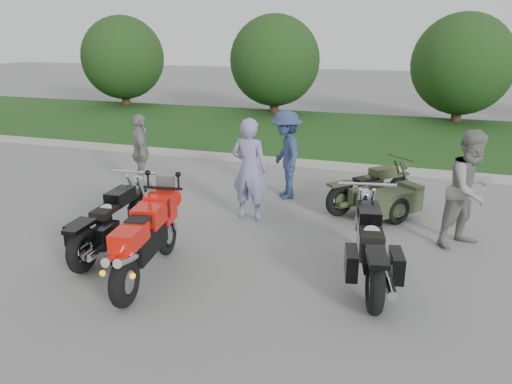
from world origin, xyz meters
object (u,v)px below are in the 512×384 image
(cruiser_sidecar, at_px, (380,197))
(person_denim, at_px, (286,155))
(cruiser_left, at_px, (110,224))
(person_grey, at_px, (470,189))
(sportbike_red, at_px, (145,238))
(person_back, at_px, (141,153))
(person_stripe, at_px, (249,169))
(cruiser_right, at_px, (370,250))

(cruiser_sidecar, height_order, person_denim, person_denim)
(cruiser_left, height_order, person_grey, person_grey)
(sportbike_red, bearing_deg, cruiser_sidecar, 43.01)
(cruiser_left, xyz_separation_m, person_back, (-1.21, 3.03, 0.37))
(person_stripe, bearing_deg, cruiser_sidecar, -153.68)
(person_grey, bearing_deg, cruiser_sidecar, 102.25)
(cruiser_right, bearing_deg, person_denim, 111.57)
(sportbike_red, relative_size, cruiser_left, 0.95)
(person_grey, bearing_deg, person_back, 126.66)
(person_stripe, xyz_separation_m, person_back, (-2.82, 0.96, -0.12))
(cruiser_left, xyz_separation_m, person_stripe, (1.61, 2.07, 0.49))
(cruiser_right, xyz_separation_m, cruiser_sidecar, (-0.10, 2.72, -0.11))
(person_stripe, distance_m, person_grey, 3.72)
(cruiser_right, height_order, cruiser_sidecar, cruiser_right)
(sportbike_red, xyz_separation_m, cruiser_sidecar, (2.87, 3.59, -0.24))
(sportbike_red, xyz_separation_m, person_back, (-2.23, 3.66, 0.21))
(cruiser_sidecar, bearing_deg, person_grey, 9.13)
(cruiser_left, bearing_deg, cruiser_sidecar, 33.93)
(person_grey, relative_size, person_denim, 1.04)
(cruiser_right, bearing_deg, person_grey, 42.08)
(person_stripe, bearing_deg, person_denim, -96.85)
(sportbike_red, distance_m, person_back, 4.29)
(cruiser_left, bearing_deg, person_denim, 58.01)
(cruiser_right, relative_size, person_stripe, 1.31)
(cruiser_right, xyz_separation_m, person_back, (-5.21, 2.79, 0.34))
(sportbike_red, xyz_separation_m, cruiser_right, (2.98, 0.87, -0.13))
(cruiser_left, xyz_separation_m, person_grey, (5.33, 2.03, 0.50))
(person_stripe, distance_m, person_denim, 1.45)
(person_denim, bearing_deg, cruiser_sidecar, 46.41)
(sportbike_red, height_order, person_denim, person_denim)
(person_denim, bearing_deg, person_grey, 38.10)
(cruiser_right, distance_m, person_stripe, 3.04)
(sportbike_red, relative_size, cruiser_right, 0.90)
(sportbike_red, distance_m, person_denim, 4.23)
(cruiser_right, height_order, person_stripe, person_stripe)
(cruiser_right, bearing_deg, cruiser_sidecar, 80.99)
(person_stripe, xyz_separation_m, person_grey, (3.72, -0.04, 0.01))
(cruiser_right, distance_m, person_denim, 3.89)
(person_grey, distance_m, person_back, 6.62)
(cruiser_left, bearing_deg, person_grey, 17.46)
(cruiser_left, distance_m, cruiser_sidecar, 4.89)
(cruiser_sidecar, xyz_separation_m, person_stripe, (-2.28, -0.89, 0.57))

